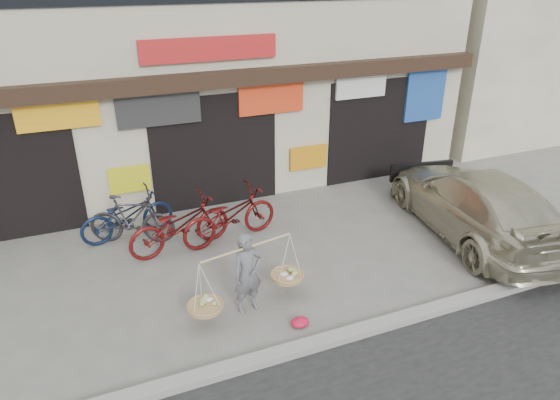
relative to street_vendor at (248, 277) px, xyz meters
name	(u,v)px	position (x,y,z in m)	size (l,w,h in m)	color
ground	(269,278)	(0.66, 0.73, -0.65)	(70.00, 70.00, 0.00)	slate
kerb	(317,343)	(0.66, -1.27, -0.59)	(70.00, 0.25, 0.12)	gray
shophouse_block	(181,43)	(0.66, 7.14, 2.79)	(14.00, 6.32, 7.00)	#C0B79B
neighbor_east	(539,28)	(14.16, 7.73, 2.55)	(12.00, 7.00, 6.40)	beige
street_vendor	(248,277)	(0.00, 0.00, 0.00)	(2.11, 0.86, 1.44)	slate
bike_0	(127,215)	(-1.55, 3.36, -0.13)	(0.69, 1.98, 1.04)	#0E1935
bike_1	(131,219)	(-1.49, 3.09, -0.12)	(0.51, 1.79, 1.08)	#2D2C32
bike_2	(230,216)	(0.43, 2.41, -0.09)	(0.75, 2.16, 1.14)	#510E0E
bike_3	(180,225)	(-0.62, 2.41, -0.09)	(0.75, 2.16, 1.14)	#510E0E
suv	(475,203)	(5.38, 0.71, 0.06)	(2.72, 5.17, 1.43)	#B4AF91
red_bag	(300,322)	(0.63, -0.73, -0.58)	(0.31, 0.25, 0.14)	red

